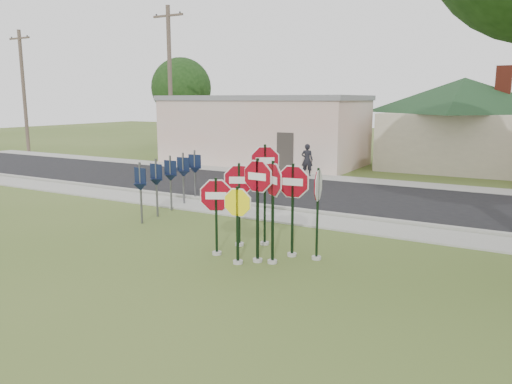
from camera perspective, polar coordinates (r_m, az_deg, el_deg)
The scene contains 20 objects.
ground at distance 11.82m, azimuth -2.92°, elevation -9.10°, with size 120.00×120.00×0.00m, color #445921.
sidewalk_near at distance 16.52m, azimuth 7.38°, elevation -3.35°, with size 60.00×1.60×0.06m, color gray.
road at distance 20.67m, azimuth 12.12°, elevation -0.71°, with size 60.00×7.00×0.04m, color black.
sidewalk_far at distance 24.74m, azimuth 15.14°, elevation 1.01°, with size 60.00×1.60×0.06m, color gray.
curb at distance 17.42m, azimuth 8.64°, elevation -2.52°, with size 60.00×0.20×0.14m, color gray.
stop_sign_center at distance 12.09m, azimuth 0.18°, elevation -0.32°, with size 1.10×0.24×2.70m.
stop_sign_yellow at distance 12.06m, azimuth -2.12°, elevation -2.89°, with size 0.97×0.24×2.02m.
stop_sign_left at distance 12.77m, azimuth -4.57°, elevation -1.64°, with size 1.04×0.54×2.15m.
stop_sign_right at distance 11.99m, azimuth 1.93°, elevation -0.55°, with size 0.94×0.66×2.65m.
stop_sign_back_right at distance 12.59m, azimuth 4.22°, elevation -0.49°, with size 1.15×0.24×2.52m.
stop_sign_back_left at distance 13.52m, azimuth 1.02°, elevation 1.45°, with size 0.90×0.64×2.90m.
stop_sign_far_right at distance 12.40m, azimuth 7.07°, elevation -1.08°, with size 0.24×1.05×2.43m.
stop_sign_far_left at distance 13.50m, azimuth -1.94°, elevation -0.07°, with size 1.04×0.54×2.41m.
route_sign_row at distance 18.17m, azimuth -9.73°, elevation 1.70°, with size 1.43×4.63×2.00m.
building_stucco at distance 31.27m, azimuth 0.85°, elevation 7.21°, with size 12.20×6.20×4.20m.
building_house at distance 31.63m, azimuth 22.61°, elevation 9.17°, with size 11.60×11.60×6.20m.
utility_pole_near at distance 31.71m, azimuth -9.79°, elevation 12.20°, with size 2.20×0.26×9.50m.
utility_pole_far at distance 41.96m, azimuth -25.02°, elevation 10.60°, with size 2.20×0.26×9.00m.
bg_tree_left at distance 42.32m, azimuth -8.53°, elevation 11.67°, with size 4.90×4.90×7.35m.
pedestrian at distance 25.93m, azimuth 5.86°, elevation 3.67°, with size 0.61×0.40×1.66m, color black.
Camera 1 is at (6.00, -9.38, 3.98)m, focal length 35.00 mm.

